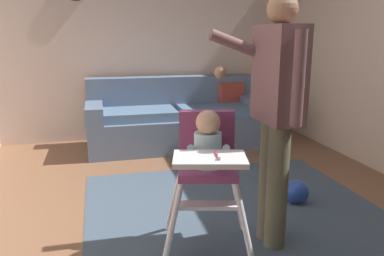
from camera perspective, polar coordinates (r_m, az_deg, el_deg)
ground at (r=2.91m, az=3.66°, el=-16.09°), size 5.66×7.18×0.10m
wall_far at (r=5.28m, az=-5.55°, el=12.79°), size 4.86×0.06×2.63m
area_rug at (r=2.98m, az=8.17°, el=-14.25°), size 2.36×2.68×0.01m
couch at (r=4.92m, az=-2.34°, el=1.19°), size 2.21×0.86×0.86m
high_chair at (r=2.40m, az=2.33°, el=-4.10°), size 0.73×0.82×0.96m
adult_standing at (r=2.50m, az=12.39°, el=2.66°), size 0.51×0.49×1.64m
toy_ball at (r=3.41m, az=15.32°, el=-9.11°), size 0.20×0.20×0.20m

